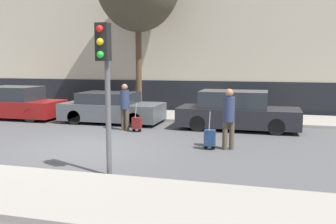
# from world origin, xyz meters

# --- Properties ---
(ground_plane) EXTENTS (80.00, 80.00, 0.00)m
(ground_plane) POSITION_xyz_m (0.00, 0.00, 0.00)
(ground_plane) COLOR #4C4C4F
(sidewalk_far) EXTENTS (28.00, 3.00, 0.12)m
(sidewalk_far) POSITION_xyz_m (0.00, 7.00, 0.06)
(sidewalk_far) COLOR gray
(sidewalk_far) RESTS_ON ground_plane
(parked_car_0) EXTENTS (4.05, 1.85, 1.46)m
(parked_car_0) POSITION_xyz_m (-5.82, 4.65, 0.68)
(parked_car_0) COLOR maroon
(parked_car_0) RESTS_ON ground_plane
(parked_car_1) EXTENTS (4.24, 1.91, 1.30)m
(parked_car_1) POSITION_xyz_m (-1.17, 4.70, 0.62)
(parked_car_1) COLOR #4C5156
(parked_car_1) RESTS_ON ground_plane
(parked_car_2) EXTENTS (4.55, 1.76, 1.48)m
(parked_car_2) POSITION_xyz_m (4.10, 4.47, 0.69)
(parked_car_2) COLOR black
(parked_car_2) RESTS_ON ground_plane
(pedestrian_left) EXTENTS (0.34, 0.34, 1.76)m
(pedestrian_left) POSITION_xyz_m (0.07, 3.15, 1.00)
(pedestrian_left) COLOR #4C4233
(pedestrian_left) RESTS_ON ground_plane
(trolley_left) EXTENTS (0.34, 0.29, 1.08)m
(trolley_left) POSITION_xyz_m (0.59, 2.98, 0.33)
(trolley_left) COLOR maroon
(trolley_left) RESTS_ON ground_plane
(pedestrian_right) EXTENTS (0.34, 0.34, 1.80)m
(pedestrian_right) POSITION_xyz_m (4.17, 1.06, 1.03)
(pedestrian_right) COLOR #4C4233
(pedestrian_right) RESTS_ON ground_plane
(trolley_right) EXTENTS (0.34, 0.29, 1.13)m
(trolley_right) POSITION_xyz_m (3.64, 0.90, 0.35)
(trolley_right) COLOR navy
(trolley_right) RESTS_ON ground_plane
(traffic_light) EXTENTS (0.28, 0.47, 3.39)m
(traffic_light) POSITION_xyz_m (1.85, -2.37, 2.43)
(traffic_light) COLOR #515154
(traffic_light) RESTS_ON ground_plane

